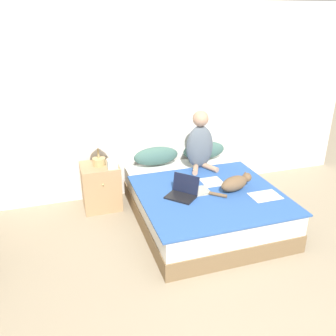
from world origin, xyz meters
name	(u,v)px	position (x,y,z in m)	size (l,w,h in m)	color
wall_back	(152,104)	(0.00, 3.07, 1.27)	(6.09, 0.05, 2.55)	silver
bed	(203,204)	(0.35, 2.03, 0.23)	(1.63, 1.94, 0.46)	brown
pillow_near	(156,156)	(-0.01, 2.87, 0.59)	(0.62, 0.21, 0.26)	#42665B
pillow_far	(204,150)	(0.70, 2.87, 0.59)	(0.62, 0.21, 0.26)	#42665B
person_sitting	(200,143)	(0.52, 2.61, 0.81)	(0.38, 0.37, 0.78)	slate
cat_tabby	(235,183)	(0.66, 1.84, 0.55)	(0.59, 0.30, 0.18)	brown
laptop_open	(182,192)	(0.02, 1.88, 0.51)	(0.41, 0.42, 0.23)	black
nightstand	(101,186)	(-0.80, 2.77, 0.30)	(0.48, 0.48, 0.60)	tan
table_lamp	(98,144)	(-0.80, 2.78, 0.88)	(0.24, 0.24, 0.44)	tan
tissue_box	(112,164)	(-0.65, 2.64, 0.65)	(0.12, 0.12, 0.14)	silver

